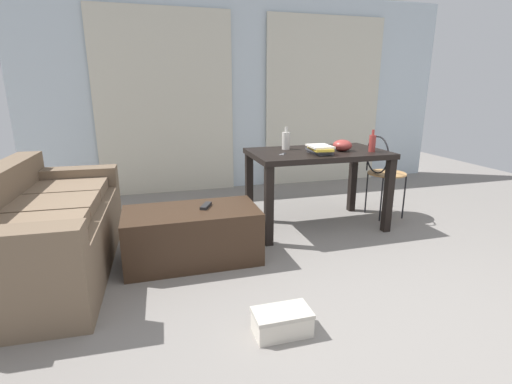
% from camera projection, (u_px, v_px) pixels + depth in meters
% --- Properties ---
extents(ground_plane, '(8.66, 8.66, 0.00)m').
position_uv_depth(ground_plane, '(311.00, 243.00, 3.37)').
color(ground_plane, gray).
extents(wall_back, '(5.72, 0.10, 2.52)m').
position_uv_depth(wall_back, '(248.00, 94.00, 5.07)').
color(wall_back, silver).
rests_on(wall_back, ground).
extents(curtains, '(3.91, 0.03, 2.29)m').
position_uv_depth(curtains, '(249.00, 103.00, 5.02)').
color(curtains, beige).
rests_on(curtains, ground).
extents(couch, '(0.91, 1.84, 0.79)m').
position_uv_depth(couch, '(43.00, 232.00, 2.78)').
color(couch, brown).
rests_on(couch, ground).
extents(coffee_table, '(1.05, 0.55, 0.43)m').
position_uv_depth(coffee_table, '(192.00, 235.00, 3.00)').
color(coffee_table, '#382619').
rests_on(coffee_table, ground).
extents(craft_table, '(1.30, 0.76, 0.76)m').
position_uv_depth(craft_table, '(317.00, 162.00, 3.63)').
color(craft_table, black).
rests_on(craft_table, ground).
extents(wire_chair, '(0.40, 0.40, 0.88)m').
position_uv_depth(wire_chair, '(382.00, 167.00, 3.94)').
color(wire_chair, '#B7844C').
rests_on(wire_chair, ground).
extents(bottle_near, '(0.08, 0.08, 0.22)m').
position_uv_depth(bottle_near, '(286.00, 140.00, 3.67)').
color(bottle_near, beige).
rests_on(bottle_near, craft_table).
extents(bottle_far, '(0.06, 0.06, 0.21)m').
position_uv_depth(bottle_far, '(372.00, 143.00, 3.53)').
color(bottle_far, '#99332D').
rests_on(bottle_far, craft_table).
extents(bowl, '(0.18, 0.18, 0.11)m').
position_uv_depth(bowl, '(342.00, 145.00, 3.59)').
color(bowl, '#9E3833').
rests_on(bowl, craft_table).
extents(book_stack, '(0.20, 0.30, 0.08)m').
position_uv_depth(book_stack, '(320.00, 149.00, 3.43)').
color(book_stack, '#4C4C51').
rests_on(book_stack, craft_table).
extents(tv_remote_on_table, '(0.07, 0.16, 0.03)m').
position_uv_depth(tv_remote_on_table, '(314.00, 147.00, 3.77)').
color(tv_remote_on_table, '#232326').
rests_on(tv_remote_on_table, craft_table).
extents(scissors, '(0.09, 0.10, 0.00)m').
position_uv_depth(scissors, '(283.00, 154.00, 3.43)').
color(scissors, '#9EA0A5').
rests_on(scissors, craft_table).
extents(tv_remote_primary, '(0.12, 0.17, 0.02)m').
position_uv_depth(tv_remote_primary, '(206.00, 206.00, 3.00)').
color(tv_remote_primary, '#232326').
rests_on(tv_remote_primary, coffee_table).
extents(shoebox, '(0.33, 0.19, 0.14)m').
position_uv_depth(shoebox, '(282.00, 322.00, 2.13)').
color(shoebox, beige).
rests_on(shoebox, ground).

